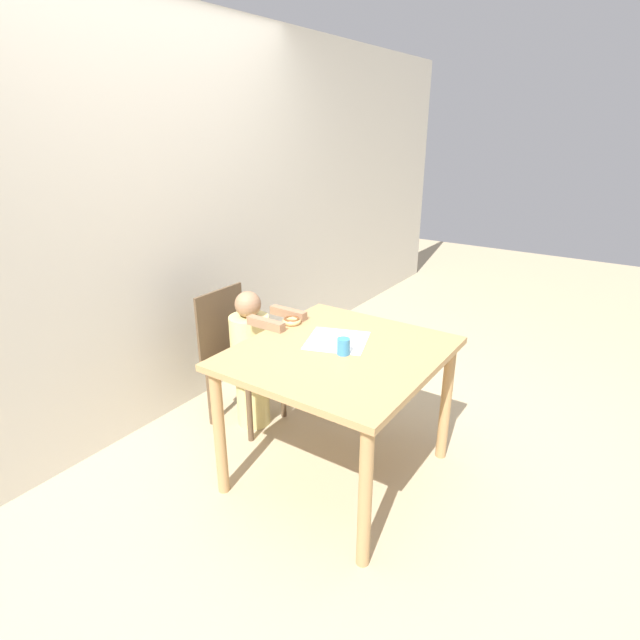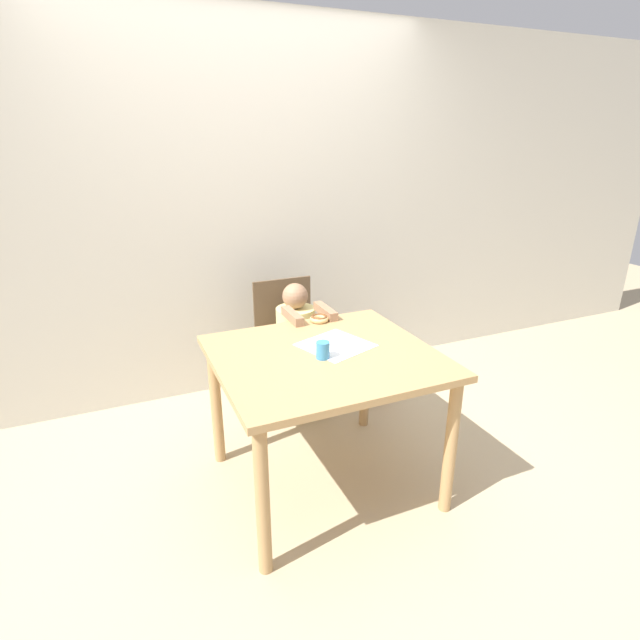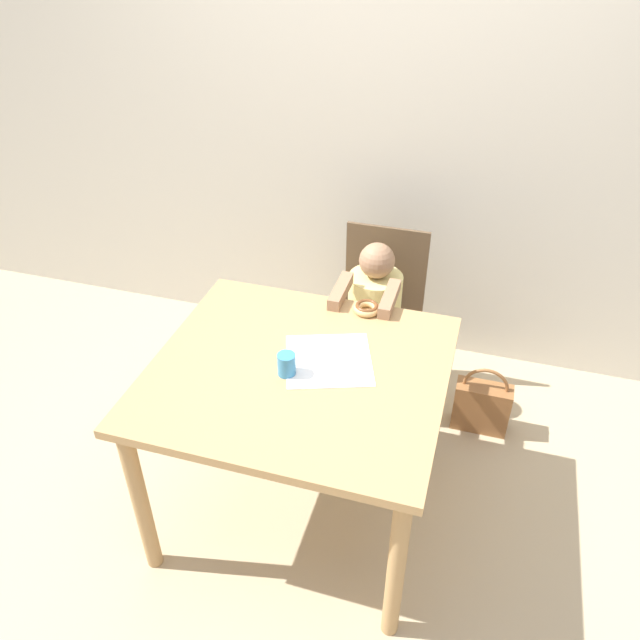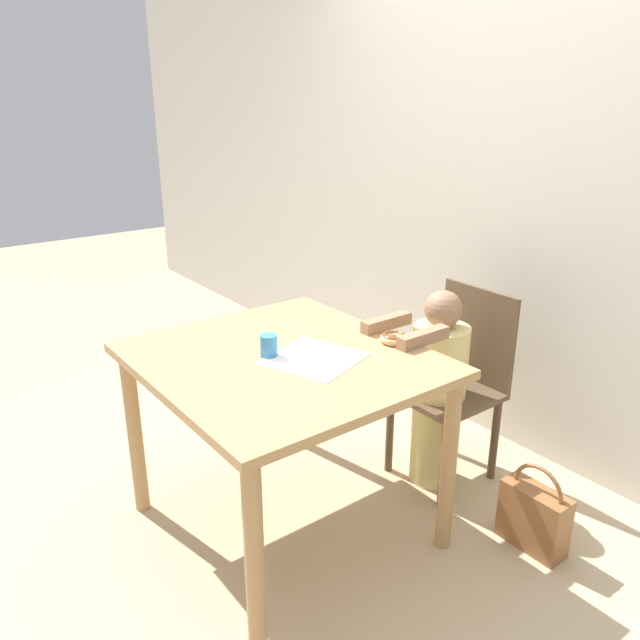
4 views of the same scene
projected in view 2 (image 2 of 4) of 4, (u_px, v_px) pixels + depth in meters
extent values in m
plane|color=tan|center=(324.00, 482.00, 2.68)|extent=(12.00, 12.00, 0.00)
cube|color=beige|center=(246.00, 214.00, 3.37)|extent=(8.00, 0.05, 2.50)
cube|color=tan|center=(325.00, 357.00, 2.42)|extent=(1.05, 0.97, 0.03)
cylinder|color=tan|center=(263.00, 502.00, 2.02)|extent=(0.06, 0.06, 0.72)
cylinder|color=tan|center=(451.00, 447.00, 2.37)|extent=(0.06, 0.06, 0.72)
cylinder|color=tan|center=(216.00, 404.00, 2.74)|extent=(0.06, 0.06, 0.72)
cylinder|color=tan|center=(365.00, 374.00, 3.09)|extent=(0.06, 0.06, 0.72)
cube|color=brown|center=(293.00, 353.00, 3.25)|extent=(0.40, 0.40, 0.03)
cube|color=brown|center=(283.00, 311.00, 3.33)|extent=(0.40, 0.02, 0.44)
cylinder|color=brown|center=(279.00, 399.00, 3.12)|extent=(0.04, 0.04, 0.40)
cylinder|color=brown|center=(327.00, 389.00, 3.24)|extent=(0.04, 0.04, 0.40)
cylinder|color=brown|center=(263.00, 376.00, 3.40)|extent=(0.04, 0.04, 0.40)
cylinder|color=brown|center=(307.00, 368.00, 3.53)|extent=(0.04, 0.04, 0.40)
cylinder|color=#E0D17F|center=(297.00, 384.00, 3.27)|extent=(0.21, 0.21, 0.43)
cylinder|color=#E0D17F|center=(296.00, 332.00, 3.14)|extent=(0.24, 0.24, 0.31)
sphere|color=#997051|center=(295.00, 296.00, 3.06)|extent=(0.16, 0.16, 0.16)
cube|color=#997051|center=(292.00, 316.00, 2.85)|extent=(0.05, 0.24, 0.05)
cube|color=#997051|center=(325.00, 311.00, 2.92)|extent=(0.05, 0.24, 0.05)
torus|color=#DBB270|center=(319.00, 319.00, 2.83)|extent=(0.11, 0.11, 0.03)
torus|color=brown|center=(319.00, 317.00, 2.82)|extent=(0.09, 0.09, 0.02)
cube|color=white|center=(336.00, 345.00, 2.51)|extent=(0.39, 0.39, 0.00)
cube|color=brown|center=(372.00, 382.00, 3.49)|extent=(0.26, 0.11, 0.25)
torus|color=brown|center=(373.00, 366.00, 3.44)|extent=(0.21, 0.02, 0.21)
cylinder|color=teal|center=(323.00, 350.00, 2.36)|extent=(0.07, 0.07, 0.08)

